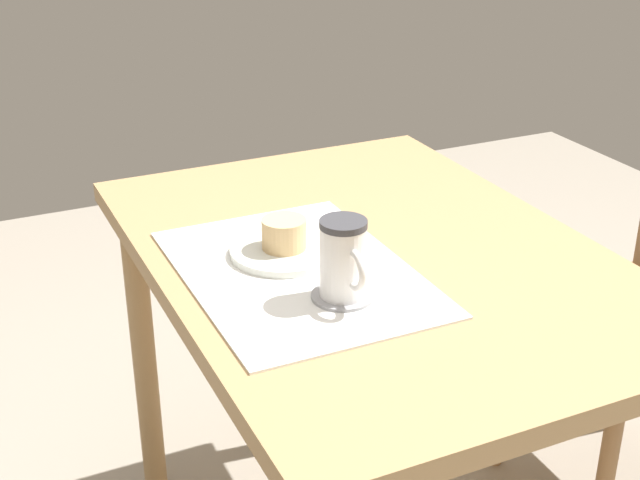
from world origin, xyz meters
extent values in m
cylinder|color=tan|center=(-0.45, -0.30, 0.35)|extent=(0.05, 0.05, 0.71)
cylinder|color=tan|center=(-0.45, 0.30, 0.35)|extent=(0.05, 0.05, 0.71)
cube|color=tan|center=(0.00, 0.00, 0.73)|extent=(1.01, 0.71, 0.04)
cylinder|color=#997047|center=(-0.21, 0.46, 0.20)|extent=(0.04, 0.04, 0.41)
cylinder|color=#997047|center=(-0.20, 0.81, 0.20)|extent=(0.04, 0.04, 0.41)
cube|color=#997047|center=(-0.03, 0.63, 0.43)|extent=(0.43, 0.43, 0.04)
cube|color=white|center=(0.02, -0.15, 0.75)|extent=(0.48, 0.34, 0.00)
cylinder|color=silver|center=(-0.04, -0.14, 0.75)|extent=(0.18, 0.18, 0.01)
cylinder|color=#E5BC7F|center=(-0.04, -0.14, 0.78)|extent=(0.07, 0.07, 0.05)
cylinder|color=#99999E|center=(0.13, -0.12, 0.75)|extent=(0.09, 0.09, 0.00)
cylinder|color=white|center=(0.13, -0.12, 0.81)|extent=(0.07, 0.07, 0.11)
cylinder|color=#3D3D42|center=(0.13, -0.12, 0.87)|extent=(0.07, 0.07, 0.01)
torus|color=white|center=(0.17, -0.12, 0.81)|extent=(0.06, 0.01, 0.06)
camera|label=1|loc=(1.17, -0.64, 1.38)|focal=50.00mm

